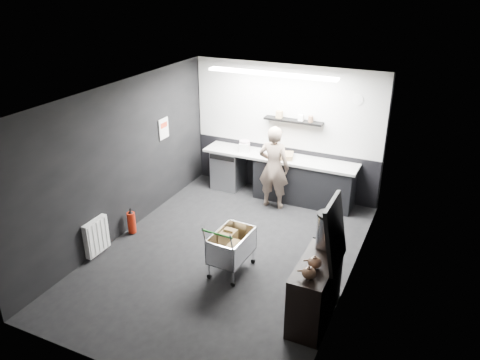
% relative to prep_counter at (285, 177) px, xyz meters
% --- Properties ---
extents(floor, '(5.50, 5.50, 0.00)m').
position_rel_prep_counter_xyz_m(floor, '(-0.14, -2.42, -0.46)').
color(floor, black).
rests_on(floor, ground).
extents(ceiling, '(5.50, 5.50, 0.00)m').
position_rel_prep_counter_xyz_m(ceiling, '(-0.14, -2.42, 2.24)').
color(ceiling, silver).
rests_on(ceiling, wall_back).
extents(wall_back, '(5.50, 0.00, 5.50)m').
position_rel_prep_counter_xyz_m(wall_back, '(-0.14, 0.33, 0.89)').
color(wall_back, black).
rests_on(wall_back, floor).
extents(wall_front, '(5.50, 0.00, 5.50)m').
position_rel_prep_counter_xyz_m(wall_front, '(-0.14, -5.17, 0.89)').
color(wall_front, black).
rests_on(wall_front, floor).
extents(wall_left, '(0.00, 5.50, 5.50)m').
position_rel_prep_counter_xyz_m(wall_left, '(-2.14, -2.42, 0.89)').
color(wall_left, black).
rests_on(wall_left, floor).
extents(wall_right, '(0.00, 5.50, 5.50)m').
position_rel_prep_counter_xyz_m(wall_right, '(1.86, -2.42, 0.89)').
color(wall_right, black).
rests_on(wall_right, floor).
extents(kitchen_wall_panel, '(3.95, 0.02, 1.70)m').
position_rel_prep_counter_xyz_m(kitchen_wall_panel, '(-0.14, 0.31, 1.39)').
color(kitchen_wall_panel, silver).
rests_on(kitchen_wall_panel, wall_back).
extents(dado_panel, '(3.95, 0.02, 1.00)m').
position_rel_prep_counter_xyz_m(dado_panel, '(-0.14, 0.31, 0.04)').
color(dado_panel, black).
rests_on(dado_panel, wall_back).
extents(floating_shelf, '(1.20, 0.22, 0.04)m').
position_rel_prep_counter_xyz_m(floating_shelf, '(0.06, 0.20, 1.16)').
color(floating_shelf, black).
rests_on(floating_shelf, wall_back).
extents(wall_clock, '(0.20, 0.03, 0.20)m').
position_rel_prep_counter_xyz_m(wall_clock, '(1.26, 0.30, 1.69)').
color(wall_clock, white).
rests_on(wall_clock, wall_back).
extents(poster, '(0.02, 0.30, 0.40)m').
position_rel_prep_counter_xyz_m(poster, '(-2.12, -1.12, 1.09)').
color(poster, white).
rests_on(poster, wall_left).
extents(poster_red_band, '(0.02, 0.22, 0.10)m').
position_rel_prep_counter_xyz_m(poster_red_band, '(-2.11, -1.12, 1.16)').
color(poster_red_band, red).
rests_on(poster_red_band, poster).
extents(radiator, '(0.10, 0.50, 0.60)m').
position_rel_prep_counter_xyz_m(radiator, '(-2.08, -3.32, -0.11)').
color(radiator, white).
rests_on(radiator, wall_left).
extents(ceiling_strip, '(2.40, 0.20, 0.04)m').
position_rel_prep_counter_xyz_m(ceiling_strip, '(-0.14, -0.57, 2.21)').
color(ceiling_strip, white).
rests_on(ceiling_strip, ceiling).
extents(prep_counter, '(3.20, 0.61, 0.90)m').
position_rel_prep_counter_xyz_m(prep_counter, '(0.00, 0.00, 0.00)').
color(prep_counter, black).
rests_on(prep_counter, floor).
extents(person, '(0.63, 0.42, 1.68)m').
position_rel_prep_counter_xyz_m(person, '(-0.08, -0.45, 0.38)').
color(person, beige).
rests_on(person, floor).
extents(shopping_cart, '(0.53, 0.86, 0.92)m').
position_rel_prep_counter_xyz_m(shopping_cart, '(0.14, -2.80, -0.02)').
color(shopping_cart, silver).
rests_on(shopping_cart, floor).
extents(sideboard, '(0.51, 1.19, 1.78)m').
position_rel_prep_counter_xyz_m(sideboard, '(1.63, -3.25, 0.11)').
color(sideboard, black).
rests_on(sideboard, floor).
extents(fire_extinguisher, '(0.15, 0.15, 0.48)m').
position_rel_prep_counter_xyz_m(fire_extinguisher, '(-1.99, -2.51, -0.22)').
color(fire_extinguisher, '#A81D0B').
rests_on(fire_extinguisher, floor).
extents(cardboard_box, '(0.54, 0.46, 0.09)m').
position_rel_prep_counter_xyz_m(cardboard_box, '(-0.07, -0.05, 0.49)').
color(cardboard_box, '#987B51').
rests_on(cardboard_box, prep_counter).
extents(pink_tub, '(0.22, 0.22, 0.22)m').
position_rel_prep_counter_xyz_m(pink_tub, '(-0.90, 0.00, 0.55)').
color(pink_tub, beige).
rests_on(pink_tub, prep_counter).
extents(white_container, '(0.24, 0.21, 0.18)m').
position_rel_prep_counter_xyz_m(white_container, '(-0.90, -0.05, 0.53)').
color(white_container, white).
rests_on(white_container, prep_counter).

